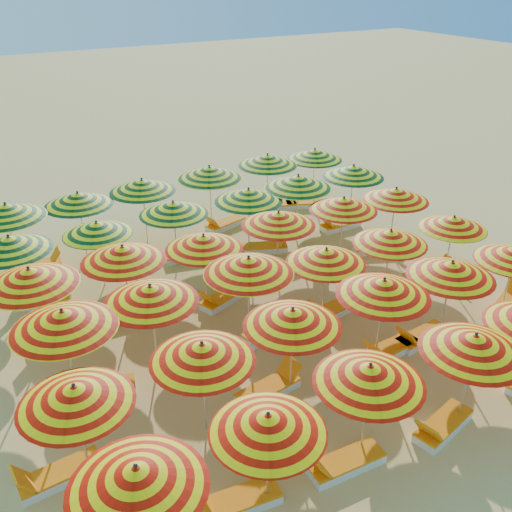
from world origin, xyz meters
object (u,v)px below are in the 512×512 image
lounger_15 (430,275)px  lounger_23 (265,247)px  umbrella_26 (173,208)px  lounger_25 (37,266)px  umbrella_8 (292,318)px  lounger_16 (62,339)px  umbrella_2 (370,374)px  umbrella_13 (151,294)px  lounger_14 (370,296)px  lounger_7 (269,389)px  umbrella_29 (353,171)px  lounger_24 (340,225)px  lounger_6 (58,475)px  lounger_22 (190,255)px  lounger_3 (442,426)px  lounger_17 (109,319)px  umbrella_21 (278,219)px  umbrella_14 (249,266)px  umbrella_1 (268,424)px  lounger_21 (41,302)px  umbrella_12 (63,320)px  lounger_1 (236,502)px  lounger_19 (327,261)px  lounger_9 (421,337)px  umbrella_6 (75,395)px  umbrella_9 (384,288)px  umbrella_15 (326,256)px  umbrella_16 (390,237)px  lounger_13 (334,309)px  umbrella_18 (30,277)px  umbrella_3 (474,344)px  lounger_8 (390,349)px  umbrella_7 (202,352)px  lounger_18 (223,298)px  lounger_10 (508,303)px  umbrella_24 (10,244)px  umbrella_30 (6,211)px  umbrella_34 (267,160)px  lounger_2 (344,463)px  lounger_20 (377,248)px  umbrella_0 (137,477)px  umbrella_28 (298,182)px  lounger_27 (276,206)px  umbrella_31 (78,199)px  umbrella_33 (210,173)px  lounger_28 (304,204)px  beachgoer_b (242,272)px  umbrella_25 (97,228)px  umbrella_32 (142,186)px  umbrella_35 (315,155)px  lounger_26 (224,224)px  umbrella_20 (204,242)px  umbrella_23 (396,195)px

lounger_15 → lounger_23: bearing=137.8°
umbrella_26 → lounger_25: umbrella_26 is taller
umbrella_8 → lounger_16: size_ratio=1.65×
umbrella_2 → lounger_23: (3.14, 9.47, -2.01)m
umbrella_13 → lounger_14: size_ratio=1.57×
lounger_7 → lounger_14: same height
umbrella_26 → umbrella_13: bearing=-118.1°
umbrella_29 → lounger_24: size_ratio=1.73×
lounger_6 → lounger_22: size_ratio=0.97×
lounger_3 → lounger_17: 9.69m
umbrella_21 → lounger_23: 3.03m
umbrella_14 → lounger_25: 8.70m
umbrella_1 → lounger_21: size_ratio=1.51×
lounger_7 → umbrella_12: bearing=144.1°
lounger_1 → lounger_19: bearing=-129.1°
lounger_9 → lounger_15: 3.78m
umbrella_6 → umbrella_9: 7.78m
umbrella_15 → umbrella_16: (2.48, 0.09, -0.03)m
lounger_13 → umbrella_18: bearing=-23.9°
umbrella_3 → lounger_8: size_ratio=1.44×
umbrella_7 → lounger_24: 12.10m
lounger_13 → lounger_18: same height
umbrella_13 → lounger_10: umbrella_13 is taller
umbrella_18 → lounger_24: umbrella_18 is taller
umbrella_8 → lounger_21: size_ratio=1.57×
umbrella_8 → lounger_15: size_ratio=1.59×
umbrella_24 → umbrella_30: bearing=83.2°
umbrella_16 → umbrella_29: (2.58, 5.08, 0.13)m
umbrella_21 → umbrella_34: 5.85m
lounger_15 → lounger_2: bearing=-137.8°
umbrella_3 → lounger_20: size_ratio=1.42×
umbrella_0 → umbrella_28: 13.85m
umbrella_30 → lounger_19: size_ratio=1.58×
lounger_3 → lounger_27: 13.59m
umbrella_12 → lounger_27: size_ratio=1.57×
lounger_21 → umbrella_31: bearing=-105.9°
umbrella_33 → lounger_1: size_ratio=1.75×
lounger_28 → beachgoer_b: size_ratio=1.35×
umbrella_25 → umbrella_32: umbrella_32 is taller
umbrella_13 → umbrella_14: size_ratio=1.07×
umbrella_1 → umbrella_35: 16.00m
umbrella_2 → lounger_26: size_ratio=1.35×
lounger_21 → umbrella_18: bearing=103.9°
umbrella_7 → umbrella_12: (-2.33, 2.51, 0.15)m
umbrella_12 → umbrella_20: umbrella_12 is taller
lounger_1 → lounger_27: same height
umbrella_24 → umbrella_26: 5.26m
lounger_16 → lounger_28: size_ratio=0.95×
umbrella_20 → umbrella_21: size_ratio=1.08×
umbrella_8 → umbrella_23: bearing=32.5°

